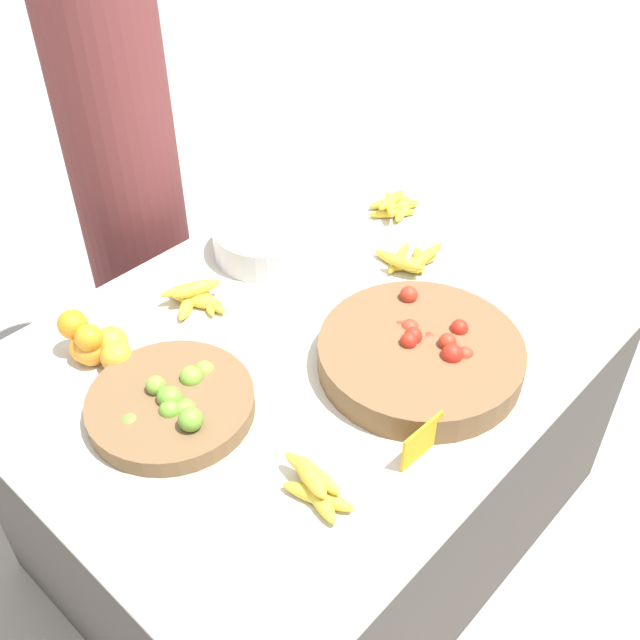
{
  "coord_description": "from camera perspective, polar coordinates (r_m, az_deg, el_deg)",
  "views": [
    {
      "loc": [
        -1.01,
        -0.93,
        1.98
      ],
      "look_at": [
        0.0,
        0.0,
        0.81
      ],
      "focal_mm": 42.0,
      "sensor_mm": 36.0,
      "label": 1
    }
  ],
  "objects": [
    {
      "name": "banana_bunch_front_center",
      "position": [
        2.29,
        5.66,
        8.67
      ],
      "size": [
        0.17,
        0.14,
        0.06
      ],
      "color": "gold",
      "rests_on": "market_table"
    },
    {
      "name": "price_sign",
      "position": [
        1.56,
        7.76,
        -9.15
      ],
      "size": [
        0.12,
        0.01,
        0.09
      ],
      "rotation": [
        0.0,
        0.0,
        -0.04
      ],
      "color": "orange",
      "rests_on": "market_table"
    },
    {
      "name": "banana_bunch_middle_right",
      "position": [
        2.06,
        6.78,
        4.55
      ],
      "size": [
        0.19,
        0.17,
        0.05
      ],
      "color": "gold",
      "rests_on": "market_table"
    },
    {
      "name": "vendor_person",
      "position": [
        2.38,
        -14.42,
        9.68
      ],
      "size": [
        0.33,
        0.33,
        1.74
      ],
      "color": "brown",
      "rests_on": "ground_plane"
    },
    {
      "name": "ground_plane",
      "position": [
        2.41,
        0.0,
        -14.75
      ],
      "size": [
        12.0,
        12.0,
        0.0
      ],
      "primitive_type": "plane",
      "color": "#ADA599"
    },
    {
      "name": "orange_pile",
      "position": [
        1.82,
        -16.74,
        -1.82
      ],
      "size": [
        0.13,
        0.19,
        0.12
      ],
      "color": "orange",
      "rests_on": "market_table"
    },
    {
      "name": "banana_bunch_back_center",
      "position": [
        1.94,
        -9.43,
        1.73
      ],
      "size": [
        0.16,
        0.17,
        0.06
      ],
      "color": "gold",
      "rests_on": "market_table"
    },
    {
      "name": "metal_bowl",
      "position": [
        2.1,
        -3.99,
        6.2
      ],
      "size": [
        0.31,
        0.31,
        0.09
      ],
      "color": "silver",
      "rests_on": "market_table"
    },
    {
      "name": "market_table",
      "position": [
        2.11,
        0.0,
        -8.87
      ],
      "size": [
        1.51,
        1.13,
        0.76
      ],
      "color": "#4C4742",
      "rests_on": "ground_plane"
    },
    {
      "name": "tomato_basket",
      "position": [
        1.75,
        7.64,
        -2.62
      ],
      "size": [
        0.48,
        0.48,
        0.1
      ],
      "color": "brown",
      "rests_on": "market_table"
    },
    {
      "name": "banana_bunch_middle_left",
      "position": [
        1.5,
        -0.39,
        -12.42
      ],
      "size": [
        0.1,
        0.18,
        0.06
      ],
      "color": "gold",
      "rests_on": "market_table"
    },
    {
      "name": "lime_bowl",
      "position": [
        1.67,
        -11.23,
        -6.25
      ],
      "size": [
        0.37,
        0.37,
        0.09
      ],
      "color": "brown",
      "rests_on": "market_table"
    }
  ]
}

